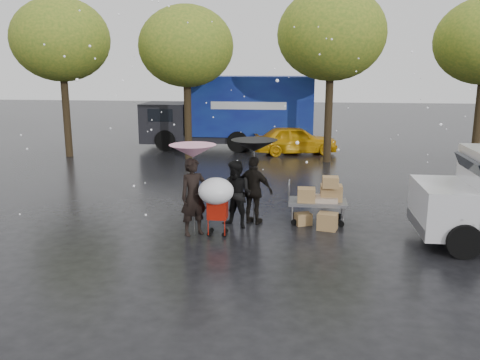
# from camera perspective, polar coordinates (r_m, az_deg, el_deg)

# --- Properties ---
(ground) EXTENTS (90.00, 90.00, 0.00)m
(ground) POSITION_cam_1_polar(r_m,az_deg,el_deg) (12.34, 0.25, -6.35)
(ground) COLOR black
(ground) RESTS_ON ground
(person_pink) EXTENTS (0.82, 0.78, 1.89)m
(person_pink) POSITION_cam_1_polar(r_m,az_deg,el_deg) (12.27, -5.22, -1.91)
(person_pink) COLOR black
(person_pink) RESTS_ON ground
(person_middle) EXTENTS (1.03, 0.94, 1.71)m
(person_middle) POSITION_cam_1_polar(r_m,az_deg,el_deg) (12.80, -0.37, -1.63)
(person_middle) COLOR black
(person_middle) RESTS_ON ground
(person_black) EXTENTS (1.12, 0.78, 1.77)m
(person_black) POSITION_cam_1_polar(r_m,az_deg,el_deg) (13.09, 1.58, -1.17)
(person_black) COLOR black
(person_black) RESTS_ON ground
(umbrella_pink) EXTENTS (1.12, 1.12, 2.21)m
(umbrella_pink) POSITION_cam_1_polar(r_m,az_deg,el_deg) (12.03, -5.32, 3.24)
(umbrella_pink) COLOR #4C4C4C
(umbrella_pink) RESTS_ON ground
(umbrella_black) EXTENTS (1.19, 1.19, 2.20)m
(umbrella_black) POSITION_cam_1_polar(r_m,az_deg,el_deg) (12.86, 1.61, 3.87)
(umbrella_black) COLOR #4C4C4C
(umbrella_black) RESTS_ON ground
(vendor_cart) EXTENTS (1.52, 0.80, 1.27)m
(vendor_cart) POSITION_cam_1_polar(r_m,az_deg,el_deg) (13.35, 9.09, -1.76)
(vendor_cart) COLOR slate
(vendor_cart) RESTS_ON ground
(shopping_cart) EXTENTS (0.84, 0.84, 1.46)m
(shopping_cart) POSITION_cam_1_polar(r_m,az_deg,el_deg) (12.01, -2.68, -1.60)
(shopping_cart) COLOR #AA1609
(shopping_cart) RESTS_ON ground
(blue_truck) EXTENTS (8.30, 2.60, 3.50)m
(blue_truck) POSITION_cam_1_polar(r_m,az_deg,el_deg) (24.99, -0.69, 7.58)
(blue_truck) COLOR navy
(blue_truck) RESTS_ON ground
(box_ground_near) EXTENTS (0.55, 0.48, 0.42)m
(box_ground_near) POSITION_cam_1_polar(r_m,az_deg,el_deg) (12.96, 9.79, -4.60)
(box_ground_near) COLOR olive
(box_ground_near) RESTS_ON ground
(box_ground_far) EXTENTS (0.48, 0.43, 0.31)m
(box_ground_far) POSITION_cam_1_polar(r_m,az_deg,el_deg) (13.27, 7.10, -4.36)
(box_ground_far) COLOR olive
(box_ground_far) RESTS_ON ground
(yellow_taxi) EXTENTS (4.11, 2.41, 1.31)m
(yellow_taxi) POSITION_cam_1_polar(r_m,az_deg,el_deg) (23.65, 6.22, 4.52)
(yellow_taxi) COLOR #EEA70C
(yellow_taxi) RESTS_ON ground
(tree_row) EXTENTS (21.60, 4.40, 7.12)m
(tree_row) POSITION_cam_1_polar(r_m,az_deg,el_deg) (21.67, 2.08, 15.41)
(tree_row) COLOR black
(tree_row) RESTS_ON ground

